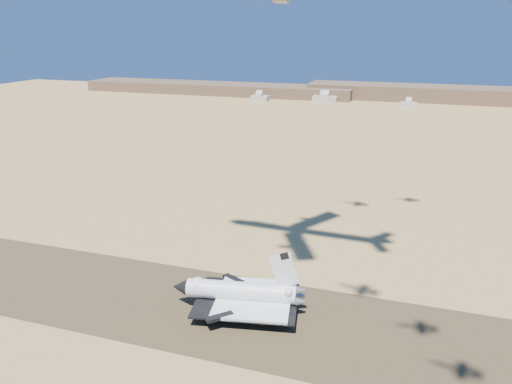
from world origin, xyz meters
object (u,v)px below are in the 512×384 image
(shuttle, at_px, (240,293))
(crew_c, at_px, (253,322))
(crew_a, at_px, (262,318))
(crew_b, at_px, (263,325))

(shuttle, xyz_separation_m, crew_c, (7.19, -7.87, -4.86))
(shuttle, height_order, crew_a, shuttle)
(crew_a, bearing_deg, crew_c, 137.81)
(shuttle, xyz_separation_m, crew_a, (9.20, -4.38, -4.99))
(crew_a, distance_m, crew_c, 4.03)
(shuttle, height_order, crew_b, shuttle)
(crew_c, bearing_deg, crew_a, -58.33)
(shuttle, distance_m, crew_a, 11.34)
(shuttle, bearing_deg, crew_b, -48.42)
(crew_a, height_order, crew_c, crew_c)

